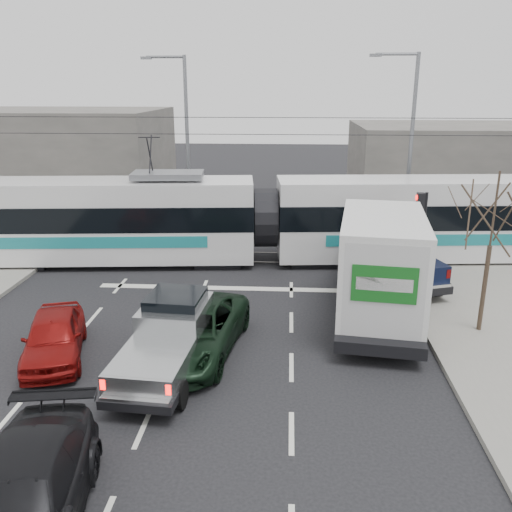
# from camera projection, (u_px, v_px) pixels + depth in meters

# --- Properties ---
(ground) EXTENTS (120.00, 120.00, 0.00)m
(ground) POSITION_uv_depth(u_px,v_px,m) (231.00, 365.00, 15.19)
(ground) COLOR black
(ground) RESTS_ON ground
(rails) EXTENTS (60.00, 1.60, 0.03)m
(rails) POSITION_uv_depth(u_px,v_px,m) (254.00, 257.00, 24.70)
(rails) COLOR #33302D
(rails) RESTS_ON ground
(building_left) EXTENTS (14.00, 10.00, 6.00)m
(building_left) POSITION_uv_depth(u_px,v_px,m) (56.00, 156.00, 36.04)
(building_left) COLOR slate
(building_left) RESTS_ON ground
(building_right) EXTENTS (12.00, 10.00, 5.00)m
(building_right) POSITION_uv_depth(u_px,v_px,m) (444.00, 163.00, 36.57)
(building_right) COLOR slate
(building_right) RESTS_ON ground
(bare_tree) EXTENTS (2.40, 2.40, 5.00)m
(bare_tree) POSITION_uv_depth(u_px,v_px,m) (494.00, 217.00, 15.98)
(bare_tree) COLOR #47382B
(bare_tree) RESTS_ON ground
(traffic_signal) EXTENTS (0.44, 0.44, 3.60)m
(traffic_signal) POSITION_uv_depth(u_px,v_px,m) (421.00, 219.00, 20.17)
(traffic_signal) COLOR black
(traffic_signal) RESTS_ON ground
(street_lamp_near) EXTENTS (2.38, 0.25, 9.00)m
(street_lamp_near) POSITION_uv_depth(u_px,v_px,m) (408.00, 136.00, 26.54)
(street_lamp_near) COLOR slate
(street_lamp_near) RESTS_ON ground
(street_lamp_far) EXTENTS (2.38, 0.25, 9.00)m
(street_lamp_far) POSITION_uv_depth(u_px,v_px,m) (184.00, 132.00, 29.12)
(street_lamp_far) COLOR slate
(street_lamp_far) RESTS_ON ground
(catenary) EXTENTS (60.00, 0.20, 7.00)m
(catenary) POSITION_uv_depth(u_px,v_px,m) (254.00, 172.00, 23.54)
(catenary) COLOR black
(catenary) RESTS_ON ground
(tram) EXTENTS (26.79, 5.04, 5.44)m
(tram) POSITION_uv_depth(u_px,v_px,m) (264.00, 219.00, 23.58)
(tram) COLOR silver
(tram) RESTS_ON ground
(silver_pickup) EXTENTS (2.20, 5.33, 1.89)m
(silver_pickup) POSITION_uv_depth(u_px,v_px,m) (170.00, 335.00, 14.90)
(silver_pickup) COLOR black
(silver_pickup) RESTS_ON ground
(box_truck) EXTENTS (3.45, 7.60, 3.67)m
(box_truck) POSITION_uv_depth(u_px,v_px,m) (380.00, 267.00, 17.71)
(box_truck) COLOR black
(box_truck) RESTS_ON ground
(navy_pickup) EXTENTS (3.74, 6.04, 2.40)m
(navy_pickup) POSITION_uv_depth(u_px,v_px,m) (385.00, 252.00, 21.51)
(navy_pickup) COLOR black
(navy_pickup) RESTS_ON ground
(green_car) EXTENTS (3.05, 5.40, 1.42)m
(green_car) POSITION_uv_depth(u_px,v_px,m) (194.00, 330.00, 15.70)
(green_car) COLOR black
(green_car) RESTS_ON ground
(red_car) EXTENTS (2.65, 4.20, 1.33)m
(red_car) POSITION_uv_depth(u_px,v_px,m) (54.00, 336.00, 15.44)
(red_car) COLOR maroon
(red_car) RESTS_ON ground
(dark_car) EXTENTS (2.80, 5.34, 1.48)m
(dark_car) POSITION_uv_depth(u_px,v_px,m) (19.00, 504.00, 9.16)
(dark_car) COLOR black
(dark_car) RESTS_ON ground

